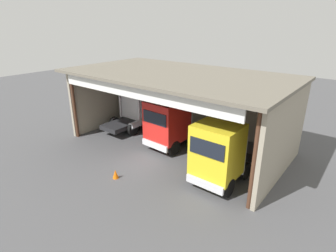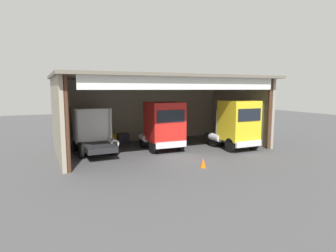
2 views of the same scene
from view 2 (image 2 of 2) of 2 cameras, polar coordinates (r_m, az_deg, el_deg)
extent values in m
plane|color=#4C4C4F|center=(18.84, 3.68, -6.69)|extent=(80.00, 80.00, 0.00)
cube|color=#9E937F|center=(25.68, -5.00, 3.16)|extent=(15.18, 0.24, 5.37)
cube|color=#9E937F|center=(20.13, -21.52, 1.48)|extent=(0.24, 8.05, 5.37)
cube|color=#9E937F|center=(25.97, 14.18, 3.01)|extent=(0.24, 8.05, 5.37)
cube|color=#6E6759|center=(21.55, -0.96, 9.77)|extent=(15.78, 8.80, 0.20)
cylinder|color=#4C2D1E|center=(16.31, -19.72, 0.27)|extent=(0.24, 0.24, 5.37)
cylinder|color=#4C2D1E|center=(22.94, 19.84, 2.23)|extent=(0.24, 0.24, 5.37)
cube|color=white|center=(18.01, 4.29, 8.77)|extent=(13.67, 0.12, 0.90)
cube|color=white|center=(21.61, -15.20, 0.31)|extent=(2.56, 2.06, 2.42)
cube|color=black|center=(22.58, -15.72, 1.67)|extent=(2.16, 0.08, 0.73)
cube|color=silver|center=(22.85, -15.58, -2.66)|extent=(2.42, 0.18, 0.44)
cube|color=#232326|center=(19.91, -14.04, -3.99)|extent=(1.93, 3.58, 0.36)
cylinder|color=silver|center=(20.31, -17.76, -0.71)|extent=(0.18, 0.18, 2.59)
cylinder|color=silver|center=(20.74, -11.48, -0.33)|extent=(0.18, 0.18, 2.59)
cylinder|color=silver|center=(20.42, -11.07, -3.27)|extent=(0.57, 1.20, 0.56)
cylinder|color=black|center=(22.06, -18.14, -3.50)|extent=(0.31, 1.09, 1.09)
cylinder|color=black|center=(22.45, -12.45, -3.12)|extent=(0.31, 1.09, 1.09)
cylinder|color=black|center=(19.76, -17.22, -4.72)|extent=(0.31, 1.09, 1.09)
cylinder|color=black|center=(20.19, -10.89, -4.26)|extent=(0.31, 1.09, 1.09)
cube|color=red|center=(20.98, -0.79, 0.95)|extent=(2.56, 2.66, 2.86)
cube|color=black|center=(19.73, 0.63, 2.00)|extent=(2.09, 0.15, 0.86)
cube|color=silver|center=(20.00, 0.66, -3.80)|extent=(2.34, 0.26, 0.44)
cube|color=#232326|center=(22.85, -2.48, -2.31)|extent=(1.98, 3.35, 0.36)
cylinder|color=silver|center=(22.73, 0.45, 0.88)|extent=(0.18, 0.18, 2.90)
cylinder|color=silver|center=(21.96, -4.86, 0.61)|extent=(0.18, 0.18, 2.90)
cylinder|color=silver|center=(22.19, -4.89, -2.31)|extent=(0.61, 1.22, 0.56)
cylinder|color=black|center=(21.20, 2.45, -3.58)|extent=(0.34, 1.10, 1.09)
cylinder|color=black|center=(20.39, -3.05, -4.03)|extent=(0.34, 1.10, 1.09)
cylinder|color=black|center=(23.28, 0.02, -2.57)|extent=(0.34, 1.10, 1.09)
cylinder|color=black|center=(22.54, -5.05, -2.94)|extent=(0.34, 1.10, 1.09)
cube|color=yellow|center=(21.93, 14.13, 1.10)|extent=(2.40, 2.28, 2.97)
cube|color=black|center=(21.00, 16.16, 2.19)|extent=(2.03, 0.07, 0.89)
cube|color=silver|center=(21.27, 16.01, -3.48)|extent=(2.27, 0.17, 0.44)
cube|color=#232326|center=(23.52, 11.31, -2.22)|extent=(1.80, 3.20, 0.36)
cylinder|color=silver|center=(23.65, 14.15, 0.30)|extent=(0.18, 0.18, 2.44)
cylinder|color=silver|center=(22.37, 9.88, 0.02)|extent=(0.18, 0.18, 2.44)
cylinder|color=silver|center=(22.64, 9.57, -2.25)|extent=(0.56, 1.20, 0.56)
cylinder|color=black|center=(22.51, 16.79, -3.29)|extent=(0.30, 1.04, 1.04)
cylinder|color=black|center=(21.20, 12.56, -3.81)|extent=(0.30, 1.04, 1.04)
cylinder|color=black|center=(24.18, 13.30, -2.45)|extent=(0.30, 1.04, 1.04)
cylinder|color=black|center=(22.96, 9.20, -2.87)|extent=(0.30, 1.04, 1.04)
cylinder|color=gold|center=(23.98, -10.85, -2.65)|extent=(0.58, 0.58, 0.89)
cube|color=black|center=(23.55, -9.04, -2.65)|extent=(0.90, 0.60, 1.00)
cone|color=orange|center=(16.91, 7.10, -7.40)|extent=(0.36, 0.36, 0.56)
camera|label=1|loc=(20.98, 52.90, 16.17)|focal=28.81mm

